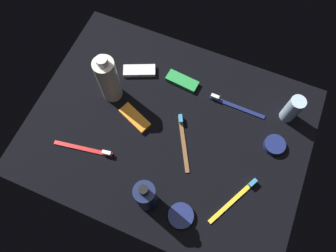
% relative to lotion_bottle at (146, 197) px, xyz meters
% --- Properties ---
extents(ground_plane, '(0.84, 0.64, 0.01)m').
position_rel_lotion_bottle_xyz_m(ground_plane, '(-0.03, 0.22, -0.08)').
color(ground_plane, black).
extents(lotion_bottle, '(0.05, 0.05, 0.18)m').
position_rel_lotion_bottle_xyz_m(lotion_bottle, '(0.00, 0.00, 0.00)').
color(lotion_bottle, '#141E45').
rests_on(lotion_bottle, ground_plane).
extents(bodywash_bottle, '(0.06, 0.06, 0.19)m').
position_rel_lotion_bottle_xyz_m(bodywash_bottle, '(-0.24, 0.27, 0.01)').
color(bodywash_bottle, silver).
rests_on(bodywash_bottle, ground_plane).
extents(deodorant_stick, '(0.04, 0.04, 0.10)m').
position_rel_lotion_bottle_xyz_m(deodorant_stick, '(0.29, 0.40, -0.03)').
color(deodorant_stick, silver).
rests_on(deodorant_stick, ground_plane).
extents(toothbrush_brown, '(0.10, 0.16, 0.02)m').
position_rel_lotion_bottle_xyz_m(toothbrush_brown, '(0.02, 0.21, -0.07)').
color(toothbrush_brown, brown).
rests_on(toothbrush_brown, ground_plane).
extents(toothbrush_red, '(0.18, 0.04, 0.02)m').
position_rel_lotion_bottle_xyz_m(toothbrush_red, '(-0.23, 0.07, -0.07)').
color(toothbrush_red, red).
rests_on(toothbrush_red, ground_plane).
extents(toothbrush_navy, '(0.18, 0.01, 0.02)m').
position_rel_lotion_bottle_xyz_m(toothbrush_navy, '(0.13, 0.37, -0.07)').
color(toothbrush_navy, navy).
rests_on(toothbrush_navy, ground_plane).
extents(toothbrush_yellow, '(0.09, 0.17, 0.02)m').
position_rel_lotion_bottle_xyz_m(toothbrush_yellow, '(0.22, 0.10, -0.07)').
color(toothbrush_yellow, yellow).
rests_on(toothbrush_yellow, ground_plane).
extents(snack_bar_white, '(0.11, 0.08, 0.01)m').
position_rel_lotion_bottle_xyz_m(snack_bar_white, '(-0.20, 0.37, -0.07)').
color(snack_bar_white, white).
rests_on(snack_bar_white, ground_plane).
extents(snack_bar_green, '(0.11, 0.05, 0.01)m').
position_rel_lotion_bottle_xyz_m(snack_bar_green, '(-0.05, 0.39, -0.07)').
color(snack_bar_green, green).
rests_on(snack_bar_green, ground_plane).
extents(snack_bar_orange, '(0.11, 0.08, 0.01)m').
position_rel_lotion_bottle_xyz_m(snack_bar_orange, '(-0.14, 0.21, -0.07)').
color(snack_bar_orange, orange).
rests_on(snack_bar_orange, ground_plane).
extents(cream_tin_left, '(0.06, 0.06, 0.02)m').
position_rel_lotion_bottle_xyz_m(cream_tin_left, '(0.28, 0.29, -0.07)').
color(cream_tin_left, navy).
rests_on(cream_tin_left, ground_plane).
extents(cream_tin_right, '(0.07, 0.07, 0.02)m').
position_rel_lotion_bottle_xyz_m(cream_tin_right, '(0.10, -0.00, -0.07)').
color(cream_tin_right, navy).
rests_on(cream_tin_right, ground_plane).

